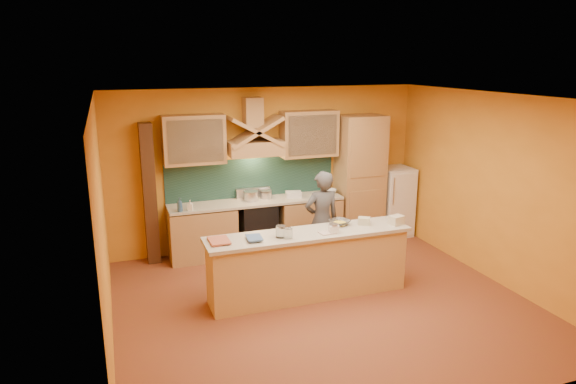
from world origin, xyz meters
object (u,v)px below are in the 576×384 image
object	(u,v)px
stove	(257,227)
fridge	(394,201)
kitchen_scale	(334,229)
person	(322,220)
mixing_bowl	(340,222)

from	to	relation	value
stove	fridge	world-z (taller)	fridge
fridge	kitchen_scale	world-z (taller)	fridge
stove	person	world-z (taller)	person
person	mixing_bowl	bearing A→B (deg)	86.75
fridge	person	xyz separation A→B (m)	(-1.94, -1.04, 0.15)
stove	mixing_bowl	xyz separation A→B (m)	(0.74, -1.74, 0.53)
fridge	mixing_bowl	world-z (taller)	fridge
stove	mixing_bowl	world-z (taller)	mixing_bowl
fridge	kitchen_scale	xyz separation A→B (m)	(-2.18, -2.01, 0.35)
fridge	person	distance (m)	2.21
fridge	kitchen_scale	bearing A→B (deg)	-137.23
person	mixing_bowl	distance (m)	0.72
mixing_bowl	fridge	bearing A→B (deg)	41.61
mixing_bowl	stove	bearing A→B (deg)	113.18
fridge	kitchen_scale	distance (m)	2.99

